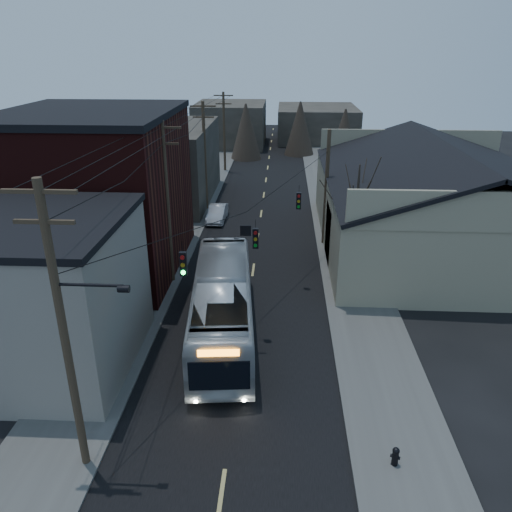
{
  "coord_description": "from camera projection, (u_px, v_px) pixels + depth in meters",
  "views": [
    {
      "loc": [
        1.82,
        -10.22,
        13.91
      ],
      "look_at": [
        0.44,
        15.36,
        3.0
      ],
      "focal_mm": 35.0,
      "sensor_mm": 36.0,
      "label": 1
    }
  ],
  "objects": [
    {
      "name": "bus",
      "position": [
        223.0,
        304.0,
        25.38
      ],
      "size": [
        3.98,
        12.4,
        3.4
      ],
      "primitive_type": "imported",
      "rotation": [
        0.0,
        0.0,
        3.24
      ],
      "color": "#A2A9AE",
      "rests_on": "ground"
    },
    {
      "name": "bare_tree",
      "position": [
        355.0,
        221.0,
        31.57
      ],
      "size": [
        0.4,
        0.4,
        7.2
      ],
      "primitive_type": "cone",
      "color": "black",
      "rests_on": "ground"
    },
    {
      "name": "building_brick",
      "position": [
        97.0,
        195.0,
        31.84
      ],
      "size": [
        10.0,
        12.0,
        10.0
      ],
      "primitive_type": "cube",
      "color": "black",
      "rests_on": "ground"
    },
    {
      "name": "road_surface",
      "position": [
        260.0,
        221.0,
        42.49
      ],
      "size": [
        9.0,
        110.0,
        0.02
      ],
      "primitive_type": "cube",
      "color": "black",
      "rests_on": "ground"
    },
    {
      "name": "building_clapboard",
      "position": [
        38.0,
        297.0,
        22.28
      ],
      "size": [
        8.0,
        8.0,
        7.0
      ],
      "primitive_type": "cube",
      "color": "slate",
      "rests_on": "ground"
    },
    {
      "name": "sidewalk_right",
      "position": [
        337.0,
        222.0,
        42.15
      ],
      "size": [
        4.0,
        110.0,
        0.12
      ],
      "primitive_type": "cube",
      "color": "#474744",
      "rests_on": "ground"
    },
    {
      "name": "fire_hydrant",
      "position": [
        395.0,
        456.0,
        17.6
      ],
      "size": [
        0.36,
        0.26,
        0.75
      ],
      "rotation": [
        0.0,
        0.0,
        -0.42
      ],
      "color": "black",
      "rests_on": "sidewalk_right"
    },
    {
      "name": "building_far_right",
      "position": [
        317.0,
        123.0,
        77.92
      ],
      "size": [
        12.0,
        14.0,
        5.0
      ],
      "primitive_type": "cube",
      "color": "#2D2924",
      "rests_on": "ground"
    },
    {
      "name": "sidewalk_left",
      "position": [
        185.0,
        219.0,
        42.79
      ],
      "size": [
        4.0,
        110.0,
        0.12
      ],
      "primitive_type": "cube",
      "color": "#474744",
      "rests_on": "ground"
    },
    {
      "name": "parked_car",
      "position": [
        217.0,
        213.0,
        42.34
      ],
      "size": [
        1.49,
        4.05,
        1.33
      ],
      "primitive_type": "imported",
      "rotation": [
        0.0,
        0.0,
        -0.02
      ],
      "color": "#B0B2B8",
      "rests_on": "ground"
    },
    {
      "name": "building_left_far",
      "position": [
        163.0,
        164.0,
        47.11
      ],
      "size": [
        9.0,
        14.0,
        7.0
      ],
      "primitive_type": "cube",
      "color": "#2D2924",
      "rests_on": "ground"
    },
    {
      "name": "utility_lines",
      "position": [
        213.0,
        181.0,
        35.32
      ],
      "size": [
        11.24,
        45.28,
        10.5
      ],
      "color": "#382B1E",
      "rests_on": "ground"
    },
    {
      "name": "building_far_left",
      "position": [
        231.0,
        124.0,
        73.77
      ],
      "size": [
        10.0,
        12.0,
        6.0
      ],
      "primitive_type": "cube",
      "color": "#2D2924",
      "rests_on": "ground"
    },
    {
      "name": "warehouse",
      "position": [
        436.0,
        212.0,
        36.2
      ],
      "size": [
        16.16,
        20.6,
        7.73
      ],
      "color": "gray",
      "rests_on": "ground"
    }
  ]
}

